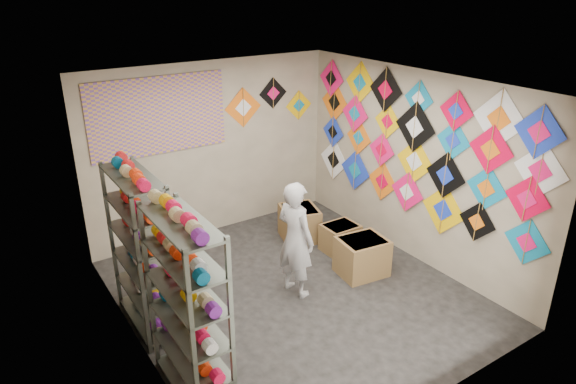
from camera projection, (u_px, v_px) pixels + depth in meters
ground at (294, 293)px, 6.68m from camera, size 4.50×4.50×0.00m
room_walls at (295, 175)px, 6.05m from camera, size 4.50×4.50×4.50m
shelf_rack_front at (188, 310)px, 4.76m from camera, size 0.40×1.10×1.90m
shelf_rack_back at (141, 252)px, 5.75m from camera, size 0.40×1.10×1.90m
string_spools at (161, 270)px, 5.22m from camera, size 0.12×2.36×0.12m
kite_wall_display at (413, 147)px, 7.06m from camera, size 0.06×4.31×2.10m
back_wall_kites at (267, 103)px, 8.15m from camera, size 1.62×0.02×0.76m
poster at (159, 116)px, 7.22m from camera, size 2.00×0.01×1.10m
shopkeeper at (295, 239)px, 6.43m from camera, size 0.71×0.60×1.53m
carton_a at (362, 256)px, 7.03m from camera, size 0.69×0.60×0.52m
carton_b at (340, 238)px, 7.65m from camera, size 0.51×0.42×0.42m
carton_c at (299, 223)px, 7.99m from camera, size 0.68×0.72×0.52m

